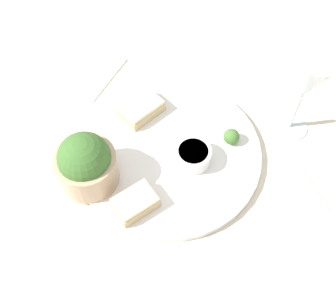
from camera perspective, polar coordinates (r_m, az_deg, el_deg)
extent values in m
plane|color=beige|center=(0.75, 0.00, -1.42)|extent=(4.00, 4.00, 0.00)
cylinder|color=white|center=(0.75, 0.00, -1.14)|extent=(0.33, 0.33, 0.01)
cylinder|color=tan|center=(0.70, -10.87, -3.22)|extent=(0.10, 0.10, 0.06)
sphere|color=#3D6B2D|center=(0.67, -11.28, -1.90)|extent=(0.09, 0.09, 0.09)
cylinder|color=white|center=(0.72, 3.27, -1.82)|extent=(0.06, 0.06, 0.03)
cylinder|color=tan|center=(0.71, 3.31, -1.36)|extent=(0.05, 0.05, 0.01)
cube|color=#D1B27F|center=(0.78, -3.66, 4.71)|extent=(0.09, 0.08, 0.02)
cube|color=beige|center=(0.77, -3.71, 5.30)|extent=(0.09, 0.07, 0.01)
cube|color=#D1B27F|center=(0.68, -4.12, -8.20)|extent=(0.08, 0.08, 0.02)
cube|color=beige|center=(0.67, -4.19, -7.73)|extent=(0.08, 0.07, 0.01)
cylinder|color=silver|center=(0.82, 16.08, 2.42)|extent=(0.07, 0.07, 0.01)
cylinder|color=silver|center=(0.78, 16.81, 4.27)|extent=(0.01, 0.01, 0.08)
cone|color=silver|center=(0.72, 18.55, 8.57)|extent=(0.09, 0.09, 0.10)
sphere|color=#477533|center=(0.75, 8.59, 1.00)|extent=(0.03, 0.03, 0.03)
cube|color=white|center=(0.89, -11.74, 10.04)|extent=(0.14, 0.15, 0.01)
cube|color=silver|center=(0.74, 21.07, -8.74)|extent=(0.13, 0.15, 0.01)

